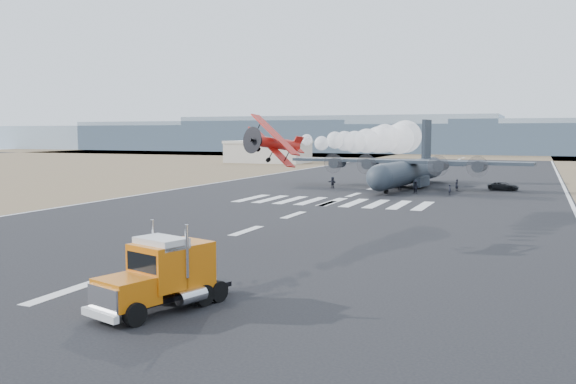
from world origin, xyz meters
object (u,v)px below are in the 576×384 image
Objects in this scene: hangar_left at (268,152)px; crew_h at (399,184)px; transport_aircraft at (409,170)px; crew_a at (450,190)px; support_vehicle at (503,186)px; crew_g at (457,185)px; crew_f at (332,183)px; crew_c at (415,186)px; crew_b at (416,187)px; crew_d at (399,185)px; crew_e at (387,186)px; semi_truck at (163,274)px; aerobatic_biplane at (274,143)px.

hangar_left reaches higher than crew_h.
crew_a is at bearing -46.57° from transport_aircraft.
crew_g is (-6.87, -3.71, 0.25)m from support_vehicle.
crew_g is 8.99m from crew_h.
crew_h reaches higher than crew_a.
crew_f is at bearing -57.97° from crew_g.
hangar_left is 15.55× the size of crew_a.
support_vehicle is at bearing -62.56° from crew_a.
crew_c is (59.63, -76.86, -2.47)m from hangar_left.
crew_g is at bearing 155.73° from crew_c.
transport_aircraft is 5.07m from crew_h.
crew_c is (-0.54, 2.61, -0.00)m from crew_b.
crew_d is 0.85× the size of crew_f.
semi_truck is at bearing 158.83° from crew_e.
crew_a is 0.86× the size of crew_g.
crew_f is at bearing -65.85° from crew_c.
semi_truck is 71.61m from crew_h.
crew_h is (56.54, -74.09, -2.49)m from hangar_left.
support_vehicle is 2.55× the size of crew_c.
support_vehicle is at bearing 7.82° from transport_aircraft.
crew_g is (19.70, 3.20, -0.03)m from crew_f.
crew_f is (45.69, -75.73, -2.46)m from hangar_left.
crew_b is (0.90, 66.17, -0.94)m from semi_truck.
hangar_left is at bearing 126.52° from aerobatic_biplane.
semi_truck is 66.07m from crew_a.
hangar_left is 97.31m from crew_c.
hangar_left is at bearing 129.04° from semi_truck.
semi_truck is at bearing -77.74° from crew_b.
crew_e is (-16.58, -10.37, 0.27)m from support_vehicle.
crew_b is at bearing -102.06° from crew_d.
crew_h is (-3.09, 2.78, -0.02)m from crew_c.
crew_c reaches higher than crew_h.
crew_c is (-5.66, 3.00, 0.15)m from crew_a.
aerobatic_biplane is 2.98× the size of crew_c.
semi_truck reaches higher than crew_h.
aerobatic_biplane is 47.67m from crew_b.
aerobatic_biplane is at bearing -48.52° from crew_f.
crew_c is 4.16m from crew_h.
crew_f is (-13.58, 69.91, -0.93)m from semi_truck.
crew_b reaches higher than support_vehicle.
semi_truck is 1.56× the size of aerobatic_biplane.
transport_aircraft is at bearing 102.26° from aerobatic_biplane.
transport_aircraft is at bearing 99.64° from support_vehicle.
crew_a is 0.86× the size of crew_h.
crew_h is at bearing 137.06° from crew_b.
semi_truck reaches higher than crew_e.
aerobatic_biplane is 51.49m from crew_d.
crew_h is (-0.70, 52.38, -7.48)m from aerobatic_biplane.
aerobatic_biplane is at bearing -141.65° from crew_d.
crew_e is 10.56m from crew_f.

